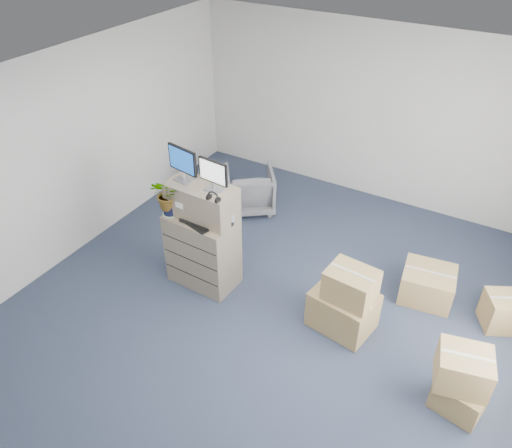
# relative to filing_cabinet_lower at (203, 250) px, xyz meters

# --- Properties ---
(ground) EXTENTS (7.00, 7.00, 0.00)m
(ground) POSITION_rel_filing_cabinet_lower_xyz_m (1.02, -0.28, -0.50)
(ground) COLOR #242D41
(ground) RESTS_ON ground
(wall_back) EXTENTS (6.00, 0.02, 2.80)m
(wall_back) POSITION_rel_filing_cabinet_lower_xyz_m (1.02, 3.23, 0.90)
(wall_back) COLOR beige
(wall_back) RESTS_ON ground
(filing_cabinet_lower) EXTENTS (0.88, 0.56, 1.01)m
(filing_cabinet_lower) POSITION_rel_filing_cabinet_lower_xyz_m (0.00, 0.00, 0.00)
(filing_cabinet_lower) COLOR gray
(filing_cabinet_lower) RESTS_ON ground
(filing_cabinet_upper) EXTENTS (0.88, 0.46, 0.43)m
(filing_cabinet_upper) POSITION_rel_filing_cabinet_lower_xyz_m (0.00, 0.05, 0.72)
(filing_cabinet_upper) COLOR gray
(filing_cabinet_upper) RESTS_ON filing_cabinet_lower
(monitor_left) EXTENTS (0.44, 0.21, 0.44)m
(monitor_left) POSITION_rel_filing_cabinet_lower_xyz_m (-0.24, 0.05, 1.18)
(monitor_left) COLOR #99999E
(monitor_left) RESTS_ON filing_cabinet_upper
(monitor_right) EXTENTS (0.40, 0.17, 0.39)m
(monitor_right) POSITION_rel_filing_cabinet_lower_xyz_m (0.20, 0.04, 1.16)
(monitor_right) COLOR #99999E
(monitor_right) RESTS_ON filing_cabinet_upper
(headphones) EXTENTS (0.15, 0.02, 0.15)m
(headphones) POSITION_rel_filing_cabinet_lower_xyz_m (0.31, -0.14, 0.98)
(headphones) COLOR black
(headphones) RESTS_ON filing_cabinet_upper
(keyboard) EXTENTS (0.49, 0.31, 0.02)m
(keyboard) POSITION_rel_filing_cabinet_lower_xyz_m (0.03, -0.13, 0.52)
(keyboard) COLOR black
(keyboard) RESTS_ON filing_cabinet_lower
(mouse) EXTENTS (0.10, 0.07, 0.03)m
(mouse) POSITION_rel_filing_cabinet_lower_xyz_m (0.31, -0.13, 0.52)
(mouse) COLOR silver
(mouse) RESTS_ON filing_cabinet_lower
(water_bottle) EXTENTS (0.08, 0.08, 0.28)m
(water_bottle) POSITION_rel_filing_cabinet_lower_xyz_m (0.03, 0.02, 0.64)
(water_bottle) COLOR #93959B
(water_bottle) RESTS_ON filing_cabinet_lower
(phone_dock) EXTENTS (0.06, 0.05, 0.13)m
(phone_dock) POSITION_rel_filing_cabinet_lower_xyz_m (-0.08, 0.01, 0.55)
(phone_dock) COLOR silver
(phone_dock) RESTS_ON filing_cabinet_lower
(external_drive) EXTENTS (0.20, 0.15, 0.06)m
(external_drive) POSITION_rel_filing_cabinet_lower_xyz_m (0.34, 0.10, 0.53)
(external_drive) COLOR black
(external_drive) RESTS_ON filing_cabinet_lower
(tissue_box) EXTENTS (0.25, 0.17, 0.08)m
(tissue_box) POSITION_rel_filing_cabinet_lower_xyz_m (0.32, 0.07, 0.60)
(tissue_box) COLOR #3D70D0
(tissue_box) RESTS_ON external_drive
(potted_plant) EXTENTS (0.40, 0.44, 0.42)m
(potted_plant) POSITION_rel_filing_cabinet_lower_xyz_m (-0.37, -0.12, 0.74)
(potted_plant) COLOR #ADCCA4
(potted_plant) RESTS_ON filing_cabinet_lower
(office_chair) EXTENTS (1.01, 1.00, 0.76)m
(office_chair) POSITION_rel_filing_cabinet_lower_xyz_m (-0.38, 1.81, -0.12)
(office_chair) COLOR #59585D
(office_chair) RESTS_ON ground
(cardboard_boxes) EXTENTS (2.49, 2.04, 0.87)m
(cardboard_boxes) POSITION_rel_filing_cabinet_lower_xyz_m (2.64, 0.43, -0.18)
(cardboard_boxes) COLOR #9D7F4C
(cardboard_boxes) RESTS_ON ground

